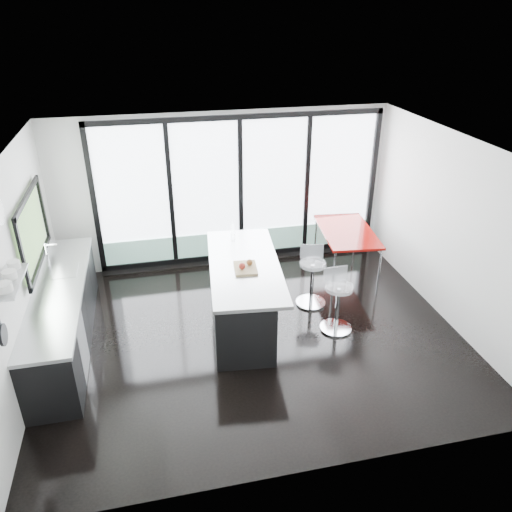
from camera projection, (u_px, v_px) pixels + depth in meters
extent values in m
cube|color=black|center=(254.00, 334.00, 7.44)|extent=(6.00, 5.00, 0.00)
cube|color=white|center=(253.00, 149.00, 6.16)|extent=(6.00, 5.00, 0.00)
cube|color=silver|center=(224.00, 190.00, 8.97)|extent=(6.00, 0.00, 2.80)
cube|color=white|center=(240.00, 189.00, 9.00)|extent=(5.00, 0.02, 2.50)
cube|color=slate|center=(242.00, 242.00, 9.44)|extent=(5.00, 0.02, 0.44)
cube|color=black|center=(171.00, 195.00, 8.72)|extent=(0.08, 0.04, 2.50)
cube|color=black|center=(241.00, 190.00, 8.97)|extent=(0.08, 0.04, 2.50)
cube|color=black|center=(307.00, 185.00, 9.21)|extent=(0.08, 0.04, 2.50)
cube|color=silver|center=(312.00, 367.00, 4.63)|extent=(6.00, 0.00, 2.80)
cube|color=silver|center=(19.00, 274.00, 6.21)|extent=(0.00, 5.00, 2.80)
cube|color=#547942|center=(31.00, 230.00, 6.91)|extent=(0.02, 1.60, 0.90)
cube|color=#AAADAF|center=(10.00, 282.00, 5.34)|extent=(0.25, 0.80, 0.03)
cylinder|color=black|center=(3.00, 335.00, 5.16)|extent=(0.03, 0.24, 0.24)
cube|color=silver|center=(451.00, 230.00, 7.39)|extent=(0.00, 5.00, 2.80)
cube|color=black|center=(64.00, 317.00, 7.06)|extent=(0.65, 3.20, 0.87)
cube|color=#AAADAF|center=(58.00, 290.00, 6.85)|extent=(0.69, 3.24, 0.05)
cube|color=#AAADAF|center=(62.00, 272.00, 7.29)|extent=(0.45, 0.48, 0.06)
cylinder|color=silver|center=(48.00, 259.00, 7.15)|extent=(0.02, 0.02, 0.44)
cube|color=#AAADAF|center=(83.00, 347.00, 6.48)|extent=(0.03, 0.60, 0.80)
cube|color=black|center=(239.00, 294.00, 7.55)|extent=(1.05, 2.44, 0.94)
cube|color=#AAADAF|center=(244.00, 265.00, 7.34)|extent=(1.27, 2.52, 0.05)
cube|color=#9D8459|center=(245.00, 268.00, 7.17)|extent=(0.37, 0.46, 0.03)
sphere|color=maroon|center=(242.00, 266.00, 7.09)|extent=(0.11, 0.11, 0.10)
sphere|color=brown|center=(250.00, 262.00, 7.20)|extent=(0.10, 0.10, 0.09)
cylinder|color=silver|center=(233.00, 232.00, 7.96)|extent=(0.08, 0.08, 0.30)
cylinder|color=silver|center=(337.00, 308.00, 7.39)|extent=(0.50, 0.50, 0.76)
cylinder|color=silver|center=(312.00, 283.00, 8.02)|extent=(0.56, 0.56, 0.77)
cube|color=maroon|center=(345.00, 251.00, 8.98)|extent=(1.06, 1.63, 0.83)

